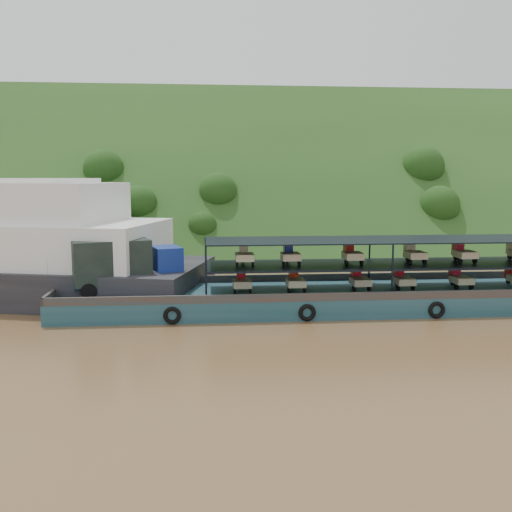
{
  "coord_description": "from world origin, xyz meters",
  "views": [
    {
      "loc": [
        -5.45,
        -35.69,
        8.54
      ],
      "look_at": [
        -2.0,
        3.0,
        3.2
      ],
      "focal_mm": 40.0,
      "sensor_mm": 36.0,
      "label": 1
    }
  ],
  "objects": [
    {
      "name": "ground",
      "position": [
        0.0,
        0.0,
        0.0
      ],
      "size": [
        160.0,
        160.0,
        0.0
      ],
      "primitive_type": "plane",
      "color": "brown",
      "rests_on": "ground"
    },
    {
      "name": "hillside",
      "position": [
        0.0,
        36.0,
        0.0
      ],
      "size": [
        140.0,
        39.6,
        39.6
      ],
      "primitive_type": "cube",
      "rotation": [
        0.79,
        0.0,
        0.0
      ],
      "color": "#1C3B15",
      "rests_on": "ground"
    },
    {
      "name": "cargo_barge",
      "position": [
        1.37,
        0.7,
        1.16
      ],
      "size": [
        35.0,
        7.18,
        4.66
      ],
      "color": "#133C44",
      "rests_on": "ground"
    }
  ]
}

